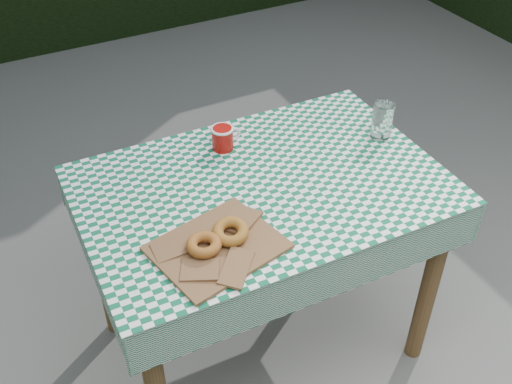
# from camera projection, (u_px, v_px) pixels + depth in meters

# --- Properties ---
(ground) EXTENTS (60.00, 60.00, 0.00)m
(ground) POSITION_uv_depth(u_px,v_px,m) (252.00, 351.00, 2.29)
(ground) COLOR #575751
(ground) RESTS_ON ground
(table) EXTENTS (1.10, 0.75, 0.75)m
(table) POSITION_uv_depth(u_px,v_px,m) (262.00, 271.00, 2.10)
(table) COLOR brown
(table) RESTS_ON ground
(tablecloth) EXTENTS (1.13, 0.77, 0.01)m
(tablecloth) POSITION_uv_depth(u_px,v_px,m) (263.00, 185.00, 1.86)
(tablecloth) COLOR #0E5A39
(tablecloth) RESTS_ON table
(paper_bag) EXTENTS (0.38, 0.33, 0.02)m
(paper_bag) POSITION_uv_depth(u_px,v_px,m) (217.00, 246.00, 1.64)
(paper_bag) COLOR brown
(paper_bag) RESTS_ON tablecloth
(bagel_front) EXTENTS (0.13, 0.13, 0.03)m
(bagel_front) POSITION_uv_depth(u_px,v_px,m) (204.00, 245.00, 1.61)
(bagel_front) COLOR #9F5221
(bagel_front) RESTS_ON paper_bag
(bagel_back) EXTENTS (0.14, 0.14, 0.03)m
(bagel_back) POSITION_uv_depth(u_px,v_px,m) (230.00, 232.00, 1.65)
(bagel_back) COLOR #9E6920
(bagel_back) RESTS_ON paper_bag
(coffee_mug) EXTENTS (0.15, 0.15, 0.08)m
(coffee_mug) POSITION_uv_depth(u_px,v_px,m) (223.00, 138.00, 1.99)
(coffee_mug) COLOR #980E09
(coffee_mug) RESTS_ON tablecloth
(drinking_glass) EXTENTS (0.09, 0.09, 0.13)m
(drinking_glass) POSITION_uv_depth(u_px,v_px,m) (382.00, 121.00, 2.03)
(drinking_glass) COLOR white
(drinking_glass) RESTS_ON tablecloth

